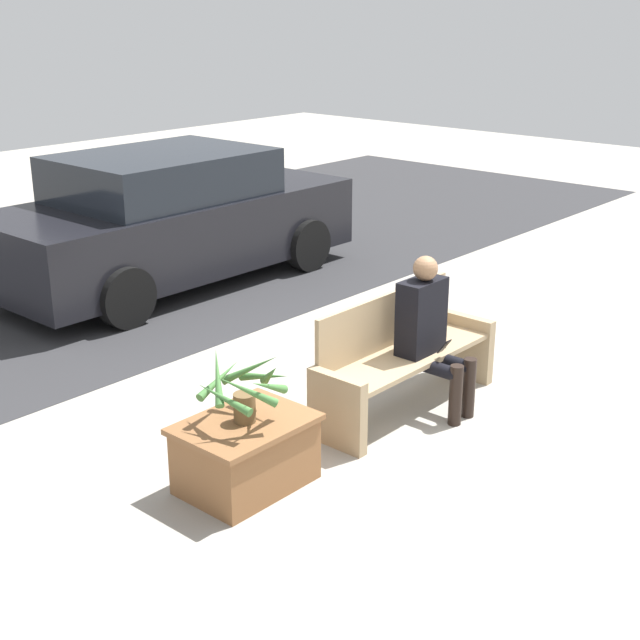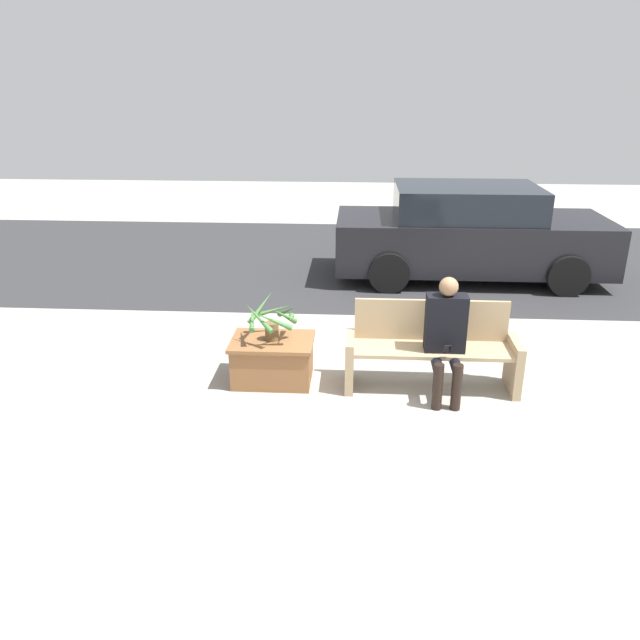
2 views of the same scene
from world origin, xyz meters
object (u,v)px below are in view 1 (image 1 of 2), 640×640
object	(u,v)px
bench	(401,356)
parked_car	(170,219)
planter_box	(246,451)
potted_plant	(245,388)
person_seated	(429,327)

from	to	relation	value
bench	parked_car	distance (m)	4.25
bench	planter_box	bearing A→B (deg)	179.20
parked_car	potted_plant	bearing A→B (deg)	-123.89
person_seated	planter_box	distance (m)	1.90
bench	person_seated	distance (m)	0.34
person_seated	planter_box	xyz separation A→B (m)	(-1.84, 0.21, -0.44)
bench	person_seated	bearing A→B (deg)	-57.51
person_seated	potted_plant	size ratio (longest dim) A/B	2.16
potted_plant	parked_car	size ratio (longest dim) A/B	0.13
person_seated	parked_car	bearing A→B (deg)	77.96
person_seated	planter_box	world-z (taller)	person_seated
planter_box	potted_plant	xyz separation A→B (m)	(0.01, -0.00, 0.47)
person_seated	parked_car	xyz separation A→B (m)	(0.92, 4.29, 0.05)
potted_plant	parked_car	distance (m)	4.92
planter_box	parked_car	size ratio (longest dim) A/B	0.20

